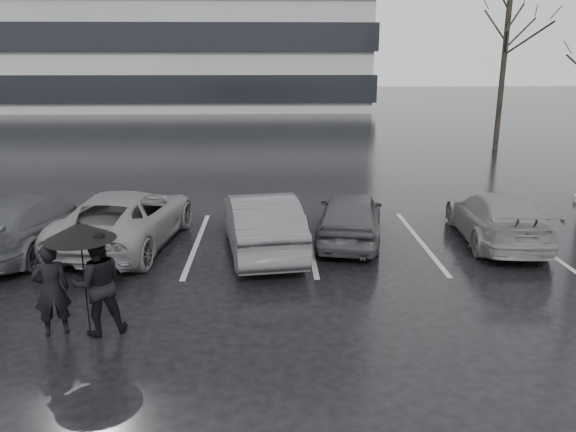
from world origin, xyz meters
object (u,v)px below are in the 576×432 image
(car_west_b, at_px, (126,218))
(car_west_c, at_px, (33,222))
(car_west_a, at_px, (261,223))
(car_main, at_px, (350,216))
(pedestrian_right, at_px, (97,284))
(car_east, at_px, (497,217))
(pedestrian_left, at_px, (51,290))
(tree_north, at_px, (504,62))

(car_west_b, distance_m, car_west_c, 2.15)
(car_west_a, relative_size, car_west_c, 0.92)
(car_main, xyz_separation_m, pedestrian_right, (-4.83, -4.74, 0.23))
(car_east, xyz_separation_m, pedestrian_left, (-9.22, -4.63, 0.17))
(car_main, distance_m, tree_north, 17.60)
(car_west_a, xyz_separation_m, pedestrian_right, (-2.63, -4.00, 0.16))
(car_west_a, relative_size, tree_north, 0.51)
(car_west_b, bearing_deg, pedestrian_left, 96.48)
(car_west_b, relative_size, car_west_c, 1.05)
(car_west_c, height_order, pedestrian_left, pedestrian_left)
(car_west_c, distance_m, tree_north, 22.88)
(car_east, height_order, tree_north, tree_north)
(car_west_c, height_order, tree_north, tree_north)
(car_west_a, relative_size, car_east, 1.00)
(car_west_a, height_order, pedestrian_left, pedestrian_left)
(car_main, relative_size, car_west_a, 0.88)
(car_west_a, relative_size, pedestrian_left, 2.73)
(car_west_a, xyz_separation_m, car_west_c, (-5.43, 0.30, -0.03))
(tree_north, bearing_deg, car_east, -111.46)
(car_main, xyz_separation_m, car_west_b, (-5.50, -0.14, 0.04))
(car_west_b, bearing_deg, tree_north, -128.13)
(car_west_b, xyz_separation_m, car_east, (9.14, -0.01, -0.06))
(car_main, xyz_separation_m, pedestrian_left, (-5.58, -4.77, 0.14))
(car_west_b, distance_m, tree_north, 21.14)
(car_east, distance_m, tree_north, 16.09)
(car_west_b, xyz_separation_m, car_west_c, (-2.13, -0.30, -0.00))
(car_east, height_order, pedestrian_right, pedestrian_right)
(car_main, bearing_deg, car_west_c, 14.07)
(car_main, xyz_separation_m, car_west_c, (-7.63, -0.44, 0.03))
(car_west_a, xyz_separation_m, car_east, (5.84, 0.59, -0.09))
(car_east, xyz_separation_m, tree_north, (5.74, 14.59, 3.62))
(car_east, distance_m, pedestrian_right, 9.64)
(pedestrian_right, relative_size, tree_north, 0.21)
(car_west_b, relative_size, tree_north, 0.58)
(pedestrian_right, xyz_separation_m, tree_north, (14.21, 19.19, 3.37))
(pedestrian_right, bearing_deg, car_west_b, -104.08)
(car_west_a, bearing_deg, pedestrian_left, 41.71)
(car_main, distance_m, pedestrian_right, 6.77)
(car_west_c, xyz_separation_m, tree_north, (17.01, 14.89, 3.57))
(pedestrian_left, relative_size, pedestrian_right, 0.90)
(car_east, xyz_separation_m, pedestrian_right, (-8.47, -4.60, 0.25))
(car_main, height_order, car_west_b, car_west_b)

